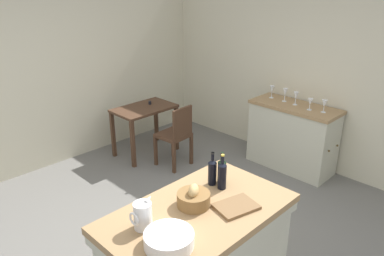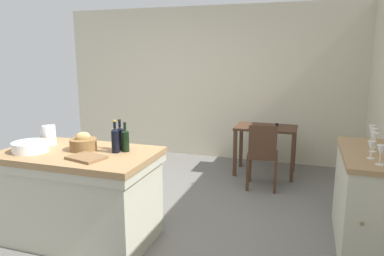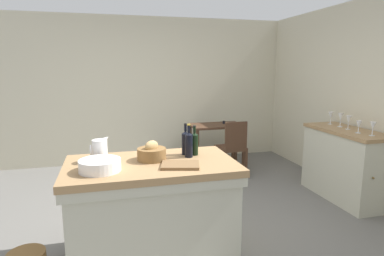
{
  "view_description": "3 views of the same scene",
  "coord_description": "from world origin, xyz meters",
  "views": [
    {
      "loc": [
        -2.08,
        -2.29,
        2.53
      ],
      "look_at": [
        0.49,
        0.28,
        1.05
      ],
      "focal_mm": 34.86,
      "sensor_mm": 36.0,
      "label": 1
    },
    {
      "loc": [
        1.67,
        -3.39,
        1.8
      ],
      "look_at": [
        0.46,
        0.28,
        0.99
      ],
      "focal_mm": 33.09,
      "sensor_mm": 36.0,
      "label": 2
    },
    {
      "loc": [
        -0.72,
        -3.4,
        1.71
      ],
      "look_at": [
        0.26,
        0.36,
        0.99
      ],
      "focal_mm": 30.54,
      "sensor_mm": 36.0,
      "label": 3
    }
  ],
  "objects": [
    {
      "name": "wine_glass_right",
      "position": [
        2.3,
        0.27,
        1.05
      ],
      "size": [
        0.07,
        0.07,
        0.19
      ],
      "color": "white",
      "rests_on": "side_cabinet"
    },
    {
      "name": "wooden_chair",
      "position": [
        1.14,
        1.24,
        0.49
      ],
      "size": [
        0.43,
        0.43,
        0.9
      ],
      "color": "#472D1E",
      "rests_on": "ground"
    },
    {
      "name": "wash_bowl",
      "position": [
        -0.8,
        -0.8,
        0.94
      ],
      "size": [
        0.33,
        0.33,
        0.09
      ],
      "primitive_type": "cylinder",
      "color": "white",
      "rests_on": "island_table"
    },
    {
      "name": "ground_plane",
      "position": [
        0.0,
        0.0,
        0.0
      ],
      "size": [
        6.76,
        6.76,
        0.0
      ],
      "primitive_type": "plane",
      "color": "#66635E"
    },
    {
      "name": "side_cabinet",
      "position": [
        2.26,
        0.08,
        0.47
      ],
      "size": [
        0.52,
        1.21,
        0.93
      ],
      "color": "#99754C",
      "rests_on": "ground"
    },
    {
      "name": "writing_desk",
      "position": [
        1.11,
        1.89,
        0.62
      ],
      "size": [
        0.9,
        0.56,
        0.79
      ],
      "color": "#472D1E",
      "rests_on": "ground"
    },
    {
      "name": "wall_back",
      "position": [
        0.0,
        2.6,
        1.3
      ],
      "size": [
        5.32,
        0.12,
        2.6
      ],
      "primitive_type": "cube",
      "color": "beige",
      "rests_on": "ground"
    },
    {
      "name": "island_table",
      "position": [
        -0.37,
        -0.65,
        0.48
      ],
      "size": [
        1.47,
        0.87,
        0.9
      ],
      "color": "#99754C",
      "rests_on": "ground"
    },
    {
      "name": "wine_glass_far_right",
      "position": [
        2.31,
        0.49,
        1.05
      ],
      "size": [
        0.07,
        0.07,
        0.18
      ],
      "color": "white",
      "rests_on": "side_cabinet"
    },
    {
      "name": "pitcher",
      "position": [
        -0.8,
        -0.53,
        1.0
      ],
      "size": [
        0.17,
        0.13,
        0.24
      ],
      "color": "white",
      "rests_on": "island_table"
    },
    {
      "name": "bread_basket",
      "position": [
        -0.36,
        -0.59,
        0.96
      ],
      "size": [
        0.26,
        0.26,
        0.18
      ],
      "color": "brown",
      "rests_on": "island_table"
    },
    {
      "name": "wine_bottle_dark",
      "position": [
        0.06,
        -0.51,
        1.01
      ],
      "size": [
        0.07,
        0.07,
        0.28
      ],
      "color": "black",
      "rests_on": "island_table"
    },
    {
      "name": "cutting_board",
      "position": [
        -0.15,
        -0.84,
        0.91
      ],
      "size": [
        0.36,
        0.3,
        0.02
      ],
      "primitive_type": "cube",
      "rotation": [
        0.0,
        0.0,
        -0.25
      ],
      "color": "brown",
      "rests_on": "island_table"
    },
    {
      "name": "wine_glass_left",
      "position": [
        2.22,
        -0.15,
        1.03
      ],
      "size": [
        0.07,
        0.07,
        0.15
      ],
      "color": "white",
      "rests_on": "side_cabinet"
    },
    {
      "name": "wine_glass_far_left",
      "position": [
        2.26,
        -0.32,
        1.04
      ],
      "size": [
        0.07,
        0.07,
        0.16
      ],
      "color": "white",
      "rests_on": "side_cabinet"
    },
    {
      "name": "wine_bottle_amber",
      "position": [
        -0.02,
        -0.47,
        1.02
      ],
      "size": [
        0.07,
        0.07,
        0.3
      ],
      "color": "black",
      "rests_on": "island_table"
    },
    {
      "name": "wine_bottle_green",
      "position": [
        -0.01,
        -0.57,
        1.02
      ],
      "size": [
        0.07,
        0.07,
        0.31
      ],
      "color": "black",
      "rests_on": "island_table"
    },
    {
      "name": "wine_glass_middle",
      "position": [
        2.27,
        0.09,
        1.05
      ],
      "size": [
        0.07,
        0.07,
        0.18
      ],
      "color": "white",
      "rests_on": "side_cabinet"
    },
    {
      "name": "wall_right",
      "position": [
        2.6,
        0.0,
        1.3
      ],
      "size": [
        0.12,
        5.2,
        2.6
      ],
      "primitive_type": "cube",
      "color": "beige",
      "rests_on": "ground"
    }
  ]
}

